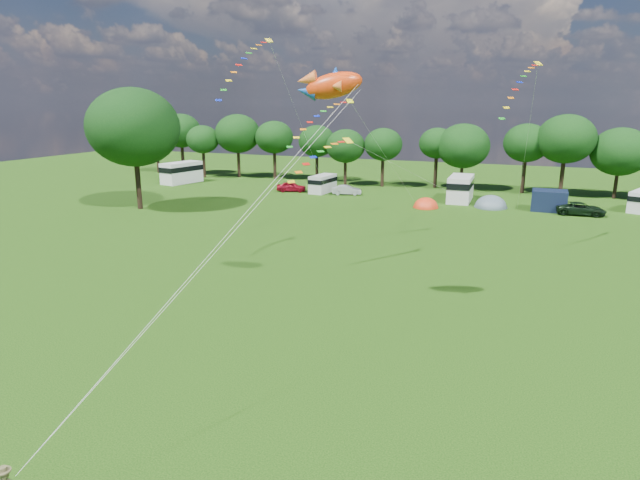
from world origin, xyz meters
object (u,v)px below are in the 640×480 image
at_px(car_a, 291,187).
at_px(car_b, 347,190).
at_px(tent_orange, 426,207).
at_px(big_tree, 134,127).
at_px(fish_kite, 329,85).
at_px(campervan_a, 182,172).
at_px(tent_greyblue, 491,207).
at_px(car_d, 581,209).
at_px(campervan_b, 323,183).
at_px(campervan_c, 461,188).

relative_size(car_a, car_b, 1.14).
height_order(car_a, tent_orange, car_a).
bearing_deg(big_tree, fish_kite, -34.12).
distance_m(big_tree, car_b, 26.92).
distance_m(big_tree, campervan_a, 21.31).
relative_size(tent_orange, fish_kite, 0.86).
bearing_deg(tent_greyblue, car_d, -5.48).
distance_m(campervan_b, tent_orange, 15.97).
height_order(big_tree, car_b, big_tree).
bearing_deg(big_tree, tent_orange, 23.15).
bearing_deg(campervan_c, tent_orange, 151.35).
bearing_deg(campervan_a, tent_greyblue, -82.41).
relative_size(car_b, campervan_c, 0.56).
xyz_separation_m(car_a, car_b, (7.77, 0.33, -0.05)).
bearing_deg(big_tree, tent_greyblue, 23.08).
distance_m(tent_greyblue, fish_kite, 39.04).
bearing_deg(tent_greyblue, fish_kite, -99.09).
bearing_deg(tent_orange, big_tree, -156.85).
xyz_separation_m(big_tree, campervan_a, (-7.73, 18.44, -7.36)).
relative_size(car_a, campervan_a, 0.60).
xyz_separation_m(car_d, campervan_b, (-31.01, 3.59, 0.55)).
distance_m(car_b, tent_greyblue, 18.24).
relative_size(car_d, tent_greyblue, 1.23).
bearing_deg(car_d, campervan_c, 72.15).
bearing_deg(fish_kite, tent_greyblue, 68.07).
bearing_deg(big_tree, campervan_c, 29.56).
bearing_deg(campervan_b, campervan_c, -83.53).
height_order(campervan_c, tent_orange, campervan_c).
height_order(car_d, campervan_c, campervan_c).
height_order(tent_orange, tent_greyblue, tent_greyblue).
relative_size(big_tree, tent_greyblue, 3.26).
bearing_deg(campervan_b, campervan_a, 95.35).
bearing_deg(tent_orange, campervan_c, 62.85).
bearing_deg(tent_orange, car_d, 7.09).
distance_m(big_tree, tent_greyblue, 40.88).
height_order(car_a, campervan_a, campervan_a).
xyz_separation_m(campervan_a, campervan_b, (22.63, -0.10, -0.42)).
bearing_deg(fish_kite, campervan_b, 99.26).
xyz_separation_m(car_a, tent_orange, (19.02, -4.53, -0.65)).
bearing_deg(fish_kite, car_d, 54.23).
bearing_deg(fish_kite, tent_orange, 78.92).
height_order(car_b, campervan_a, campervan_a).
bearing_deg(car_b, fish_kite, -178.78).
bearing_deg(campervan_a, big_tree, -146.07).
relative_size(car_a, fish_kite, 1.08).
height_order(big_tree, tent_greyblue, big_tree).
distance_m(tent_orange, tent_greyblue, 7.46).
relative_size(big_tree, fish_kite, 3.60).
distance_m(car_b, car_d, 27.51).
bearing_deg(fish_kite, big_tree, 133.04).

